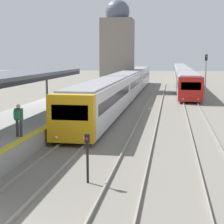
{
  "coord_description": "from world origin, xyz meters",
  "views": [
    {
      "loc": [
        5.47,
        -8.57,
        5.07
      ],
      "look_at": [
        1.88,
        14.04,
        1.63
      ],
      "focal_mm": 60.0,
      "sensor_mm": 36.0,
      "label": 1
    }
  ],
  "objects_px": {
    "signal_mast_far": "(206,72)",
    "person_on_platform": "(18,118)",
    "train_near": "(126,84)",
    "signal_post_near": "(87,153)",
    "train_far": "(182,74)"
  },
  "relations": [
    {
      "from": "train_near",
      "to": "signal_post_near",
      "type": "height_order",
      "value": "train_near"
    },
    {
      "from": "train_near",
      "to": "train_far",
      "type": "xyz_separation_m",
      "value": [
        7.51,
        27.96,
        -0.05
      ]
    },
    {
      "from": "signal_post_near",
      "to": "signal_mast_far",
      "type": "xyz_separation_m",
      "value": [
        7.11,
        30.15,
        2.04
      ]
    },
    {
      "from": "person_on_platform",
      "to": "train_far",
      "type": "height_order",
      "value": "train_far"
    },
    {
      "from": "person_on_platform",
      "to": "signal_post_near",
      "type": "xyz_separation_m",
      "value": [
        4.36,
        -3.52,
        -0.74
      ]
    },
    {
      "from": "train_far",
      "to": "person_on_platform",
      "type": "bearing_deg",
      "value": -99.8
    },
    {
      "from": "person_on_platform",
      "to": "train_near",
      "type": "xyz_separation_m",
      "value": [
        2.14,
        27.88,
        -0.27
      ]
    },
    {
      "from": "person_on_platform",
      "to": "train_near",
      "type": "relative_size",
      "value": 0.03
    },
    {
      "from": "person_on_platform",
      "to": "signal_post_near",
      "type": "relative_size",
      "value": 0.83
    },
    {
      "from": "person_on_platform",
      "to": "signal_post_near",
      "type": "distance_m",
      "value": 5.65
    },
    {
      "from": "train_near",
      "to": "signal_mast_far",
      "type": "distance_m",
      "value": 9.55
    },
    {
      "from": "person_on_platform",
      "to": "train_near",
      "type": "height_order",
      "value": "train_near"
    },
    {
      "from": "signal_post_near",
      "to": "signal_mast_far",
      "type": "relative_size",
      "value": 0.38
    },
    {
      "from": "train_near",
      "to": "train_far",
      "type": "distance_m",
      "value": 28.95
    },
    {
      "from": "signal_mast_far",
      "to": "person_on_platform",
      "type": "bearing_deg",
      "value": -113.31
    }
  ]
}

